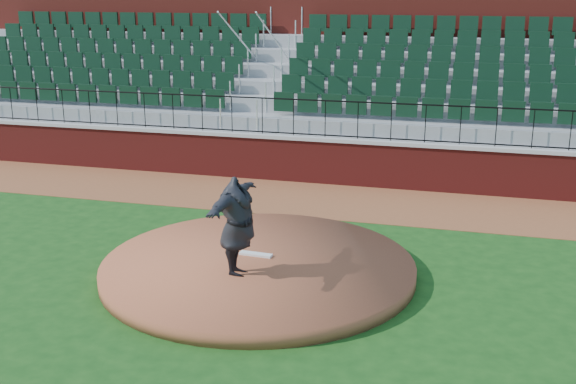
% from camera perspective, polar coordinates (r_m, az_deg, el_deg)
% --- Properties ---
extents(ground, '(90.00, 90.00, 0.00)m').
position_cam_1_polar(ground, '(13.37, -1.70, -7.09)').
color(ground, '#144012').
rests_on(ground, ground).
extents(warning_track, '(34.00, 3.20, 0.01)m').
position_cam_1_polar(warning_track, '(18.30, 3.22, -0.61)').
color(warning_track, brown).
rests_on(warning_track, ground).
extents(field_wall, '(34.00, 0.35, 1.20)m').
position_cam_1_polar(field_wall, '(19.65, 4.23, 2.35)').
color(field_wall, maroon).
rests_on(field_wall, ground).
extents(wall_cap, '(34.00, 0.45, 0.10)m').
position_cam_1_polar(wall_cap, '(19.51, 4.27, 4.20)').
color(wall_cap, '#B7B7B7').
rests_on(wall_cap, field_wall).
extents(wall_railing, '(34.00, 0.05, 1.00)m').
position_cam_1_polar(wall_railing, '(19.40, 4.30, 5.79)').
color(wall_railing, black).
rests_on(wall_railing, wall_cap).
extents(seating_stands, '(34.00, 5.10, 4.60)m').
position_cam_1_polar(seating_stands, '(21.97, 5.71, 8.29)').
color(seating_stands, gray).
rests_on(seating_stands, ground).
extents(concourse_wall, '(34.00, 0.50, 5.50)m').
position_cam_1_polar(concourse_wall, '(24.66, 6.86, 10.17)').
color(concourse_wall, maroon).
rests_on(concourse_wall, ground).
extents(pitchers_mound, '(5.94, 5.94, 0.25)m').
position_cam_1_polar(pitchers_mound, '(13.63, -2.39, -6.07)').
color(pitchers_mound, brown).
rests_on(pitchers_mound, ground).
extents(pitching_rubber, '(0.66, 0.20, 0.04)m').
position_cam_1_polar(pitching_rubber, '(13.88, -2.60, -5.00)').
color(pitching_rubber, white).
rests_on(pitching_rubber, pitchers_mound).
extents(pitcher, '(0.62, 2.25, 1.83)m').
position_cam_1_polar(pitcher, '(12.72, -4.09, -2.75)').
color(pitcher, black).
rests_on(pitcher, pitchers_mound).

